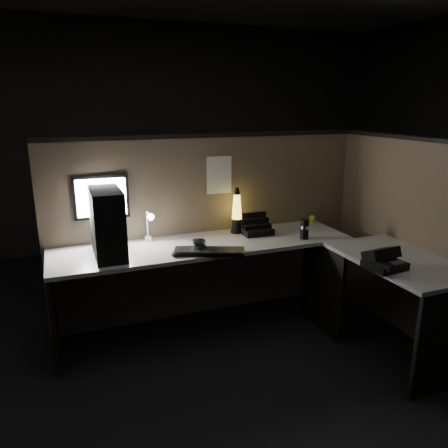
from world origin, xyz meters
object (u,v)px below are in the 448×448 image
object	(u,v)px
pc_tower	(107,223)
lava_lamp	(237,214)
monitor	(102,203)
keyboard	(209,252)
desk_phone	(383,260)

from	to	relation	value
pc_tower	lava_lamp	world-z (taller)	pc_tower
monitor	pc_tower	bearing A→B (deg)	-87.62
keyboard	lava_lamp	distance (m)	0.58
pc_tower	keyboard	world-z (taller)	pc_tower
lava_lamp	desk_phone	size ratio (longest dim) A/B	1.46
pc_tower	desk_phone	world-z (taller)	pc_tower
pc_tower	monitor	xyz separation A→B (m)	(0.00, 0.31, 0.08)
keyboard	desk_phone	bearing A→B (deg)	-13.26
keyboard	lava_lamp	xyz separation A→B (m)	(0.38, 0.41, 0.14)
keyboard	lava_lamp	size ratio (longest dim) A/B	1.33
desk_phone	keyboard	bearing A→B (deg)	138.75
monitor	keyboard	world-z (taller)	monitor
lava_lamp	desk_phone	xyz separation A→B (m)	(0.57, -1.09, -0.10)
pc_tower	desk_phone	xyz separation A→B (m)	(1.63, -0.89, -0.18)
keyboard	pc_tower	bearing A→B (deg)	-175.20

